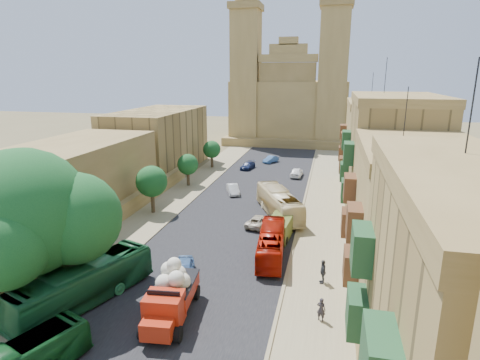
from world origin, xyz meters
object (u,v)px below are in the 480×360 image
at_px(street_tree_a, 92,219).
at_px(pedestrian_a, 321,309).
at_px(pedestrian_c, 323,272).
at_px(car_cream, 258,221).
at_px(car_blue_a, 184,269).
at_px(car_blue_b, 271,159).
at_px(street_tree_c, 188,165).
at_px(olive_pickup, 280,228).
at_px(bus_red_east, 271,243).
at_px(ficus_tree, 27,217).
at_px(church, 290,101).
at_px(car_dkblue, 248,166).
at_px(red_truck, 171,294).
at_px(car_white_a, 233,189).
at_px(street_tree_b, 152,182).
at_px(car_white_b, 297,172).
at_px(bus_cream_east, 279,203).
at_px(street_tree_d, 212,150).
at_px(bus_green_north, 83,284).

bearing_deg(street_tree_a, pedestrian_a, -14.96).
bearing_deg(pedestrian_c, car_cream, -155.44).
distance_m(car_blue_a, car_cream, 12.74).
bearing_deg(street_tree_a, car_blue_b, 77.37).
bearing_deg(car_cream, car_blue_b, -72.60).
xyz_separation_m(street_tree_c, olive_pickup, (15.44, -16.00, -2.14)).
bearing_deg(bus_red_east, olive_pickup, -97.70).
xyz_separation_m(bus_red_east, car_blue_b, (-5.86, 38.41, -0.65)).
bearing_deg(car_blue_b, ficus_tree, -75.35).
relative_size(church, car_dkblue, 9.13).
xyz_separation_m(street_tree_c, car_blue_b, (9.39, 17.91, -2.49)).
relative_size(ficus_tree, red_truck, 1.66).
relative_size(car_white_a, pedestrian_c, 1.97).
bearing_deg(car_cream, street_tree_b, 4.11).
relative_size(red_truck, bus_red_east, 0.76).
distance_m(street_tree_b, car_cream, 13.32).
xyz_separation_m(street_tree_a, red_truck, (10.13, -7.14, -1.86)).
relative_size(pedestrian_a, pedestrian_c, 0.85).
distance_m(street_tree_a, car_blue_a, 9.61).
distance_m(red_truck, car_blue_b, 49.06).
bearing_deg(car_white_b, car_dkblue, -18.83).
bearing_deg(bus_cream_east, church, -109.81).
distance_m(church, pedestrian_a, 73.12).
height_order(car_cream, car_dkblue, car_dkblue).
relative_size(bus_cream_east, car_cream, 2.71).
bearing_deg(pedestrian_c, car_white_b, 179.88).
bearing_deg(street_tree_d, bus_cream_east, -56.40).
relative_size(red_truck, car_blue_a, 1.73).
relative_size(car_blue_b, pedestrian_a, 2.20).
bearing_deg(car_blue_b, bus_cream_east, -54.88).
distance_m(church, street_tree_b, 55.82).
distance_m(street_tree_a, car_dkblue, 36.70).
bearing_deg(bus_cream_east, street_tree_d, -81.14).
height_order(car_white_a, car_cream, car_white_a).
bearing_deg(pedestrian_c, ficus_tree, -76.86).
bearing_deg(pedestrian_c, street_tree_b, -130.44).
bearing_deg(car_white_a, street_tree_a, -131.36).
distance_m(red_truck, bus_cream_east, 21.72).
relative_size(street_tree_a, pedestrian_a, 3.22).
distance_m(bus_red_east, pedestrian_c, 5.98).
xyz_separation_m(street_tree_d, bus_green_north, (3.50, -42.95, -1.59)).
height_order(bus_cream_east, car_blue_a, bus_cream_east).
relative_size(olive_pickup, pedestrian_c, 2.52).
bearing_deg(bus_cream_east, bus_red_east, 69.13).
bearing_deg(car_white_b, street_tree_c, 32.92).
xyz_separation_m(street_tree_b, car_white_b, (14.92, 20.58, -3.03)).
bearing_deg(car_blue_a, pedestrian_a, -34.81).
height_order(street_tree_b, street_tree_d, street_tree_b).
bearing_deg(car_white_a, bus_cream_east, -67.47).
bearing_deg(pedestrian_a, olive_pickup, -51.37).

